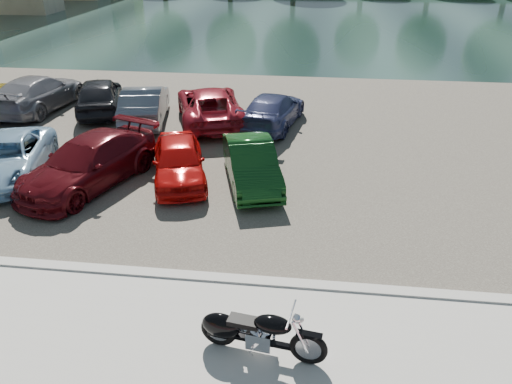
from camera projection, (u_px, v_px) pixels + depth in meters
The scene contains 14 objects.
ground at pixel (262, 354), 9.11m from camera, with size 200.00×200.00×0.00m, color #595447.
kerb at pixel (272, 283), 10.85m from camera, with size 60.00×0.30×0.14m, color #B3B0A9.
parking_lot at pixel (294, 137), 18.80m from camera, with size 60.00×18.00×0.04m, color #413B34.
river at pixel (312, 21), 44.38m from camera, with size 120.00×40.00×0.00m, color #182B29.
motorcycle at pixel (251, 331), 8.84m from camera, with size 2.32×0.79×1.05m.
car_2 at pixel (8, 158), 15.45m from camera, with size 2.09×4.52×1.26m, color #9AC2E0.
car_3 at pixel (89, 163), 14.90m from camera, with size 2.01×4.93×1.43m, color #520B11.
car_4 at pixel (179, 161), 15.19m from camera, with size 1.53×3.80×1.30m, color red.
car_5 at pixel (251, 164), 15.01m from camera, with size 1.37×3.93×1.30m, color #113F15.
car_7 at pixel (38, 93), 21.39m from camera, with size 2.07×5.10×1.48m, color gray.
car_8 at pixel (99, 95), 21.06m from camera, with size 1.76×4.37×1.49m, color black.
car_9 at pixel (145, 104), 20.03m from camera, with size 1.53×4.40×1.45m, color slate.
car_10 at pixel (210, 105), 19.90m from camera, with size 2.38×5.15×1.43m, color maroon.
car_11 at pixel (272, 110), 19.58m from camera, with size 1.82×4.47×1.30m, color navy.
Camera 1 is at (0.71, -6.70, 6.82)m, focal length 35.00 mm.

